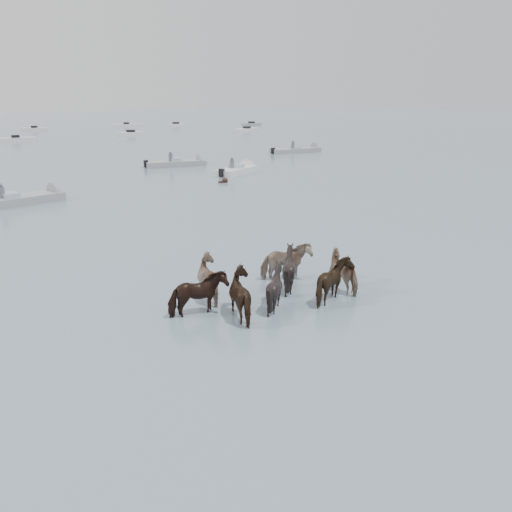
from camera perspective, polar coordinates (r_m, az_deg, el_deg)
ground at (r=16.80m, az=8.59°, el=-3.48°), size 400.00×400.00×0.00m
pony_herd at (r=15.55m, az=1.92°, el=-2.77°), size 6.55×3.88×1.47m
swimming_pony at (r=37.00m, az=-3.55°, el=8.36°), size 0.72×0.44×0.44m
motorboat_b at (r=32.45m, az=-24.40°, el=5.76°), size 6.51×2.79×1.92m
motorboat_c at (r=46.25m, az=-8.07°, el=10.21°), size 5.80×2.84×1.92m
motorboat_d at (r=41.82m, az=-1.70°, el=9.62°), size 5.03×3.54×1.92m
motorboat_e at (r=57.26m, az=5.14°, el=11.69°), size 6.42×2.33×1.92m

